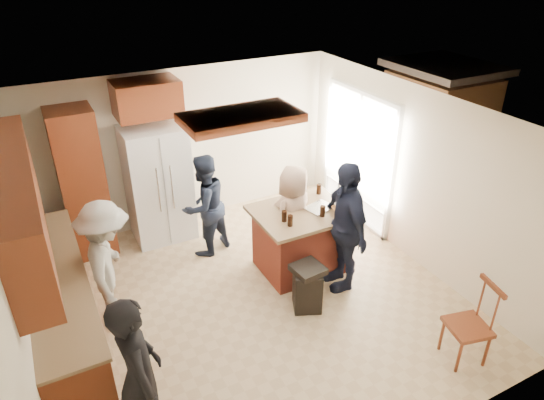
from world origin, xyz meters
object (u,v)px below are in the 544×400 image
refrigerator (159,184)px  trash_bin (307,287)px  person_behind_right (293,216)px  spindle_chair (469,326)px  kitchen_island (301,239)px  person_counter (109,265)px  person_side_right (345,227)px  person_front_left (140,375)px  person_behind_left (204,206)px

refrigerator → trash_bin: (1.12, -2.53, -0.58)m
person_behind_right → spindle_chair: size_ratio=1.51×
kitchen_island → trash_bin: size_ratio=2.03×
person_counter → spindle_chair: bearing=-113.8°
person_side_right → person_counter: size_ratio=1.10×
person_front_left → refrigerator: refrigerator is taller
person_side_right → refrigerator: (-1.78, 2.32, -0.00)m
refrigerator → person_side_right: bearing=-52.5°
person_behind_right → trash_bin: bearing=48.1°
person_side_right → refrigerator: size_ratio=1.00×
person_front_left → kitchen_island: size_ratio=1.30×
spindle_chair → trash_bin: bearing=126.1°
person_behind_left → refrigerator: size_ratio=0.86×
person_behind_left → person_counter: bearing=9.1°
person_behind_right → person_side_right: (0.33, -0.76, 0.15)m
person_behind_left → person_side_right: (1.33, -1.57, 0.13)m
person_behind_left → person_counter: (-1.51, -0.91, 0.04)m
person_front_left → person_behind_left: (1.60, 2.69, -0.06)m
person_front_left → person_behind_left: size_ratio=1.08×
person_counter → trash_bin: person_counter is taller
person_front_left → spindle_chair: (3.39, -0.63, -0.38)m
trash_bin → person_front_left: bearing=-158.3°
person_front_left → spindle_chair: 3.47m
person_counter → spindle_chair: person_counter is taller
person_side_right → spindle_chair: 1.86m
refrigerator → trash_bin: 2.83m
person_front_left → kitchen_island: bearing=-53.5°
person_front_left → person_side_right: 3.14m
person_behind_right → person_counter: bearing=-20.5°
person_behind_right → person_counter: size_ratio=0.91×
kitchen_island → trash_bin: bearing=-114.6°
person_behind_left → refrigerator: 0.88m
person_front_left → refrigerator: bearing=-14.6°
person_front_left → person_behind_right: size_ratio=1.11×
person_side_right → spindle_chair: bearing=25.3°
person_behind_right → person_counter: person_counter is taller
person_front_left → person_behind_left: person_front_left is taller
person_behind_left → trash_bin: (0.67, -1.78, -0.46)m
person_front_left → person_side_right: bearing=-65.3°
person_front_left → person_counter: 1.79m
spindle_chair → person_side_right: bearing=104.6°
person_counter → kitchen_island: size_ratio=1.28×
refrigerator → person_front_left: bearing=-108.6°
person_counter → kitchen_island: 2.56m
person_counter → refrigerator: size_ratio=0.91×
person_side_right → spindle_chair: person_side_right is taller
person_front_left → person_counter: (0.09, 1.78, -0.02)m
refrigerator → kitchen_island: refrigerator is taller
person_behind_left → kitchen_island: size_ratio=1.21×
person_counter → refrigerator: 1.97m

